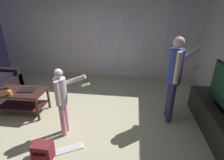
% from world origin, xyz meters
% --- Properties ---
extents(ground_plane, '(6.18, 5.53, 0.02)m').
position_xyz_m(ground_plane, '(0.00, 0.00, -0.01)').
color(ground_plane, '#B3AF8A').
extents(wall_back_with_doors, '(6.18, 0.09, 2.87)m').
position_xyz_m(wall_back_with_doors, '(0.10, 2.73, 1.39)').
color(wall_back_with_doors, silver).
rests_on(wall_back_with_doors, ground_plane).
extents(coffee_table, '(1.01, 0.54, 0.51)m').
position_xyz_m(coffee_table, '(-1.15, 0.39, 0.37)').
color(coffee_table, '#381F18').
rests_on(coffee_table, ground_plane).
extents(tv_stand, '(0.48, 1.75, 0.49)m').
position_xyz_m(tv_stand, '(2.67, 0.29, 0.24)').
color(tv_stand, black).
rests_on(tv_stand, ground_plane).
extents(person_adult, '(0.60, 0.45, 1.65)m').
position_xyz_m(person_adult, '(1.89, 0.53, 0.99)').
color(person_adult, '#393153').
rests_on(person_adult, ground_plane).
extents(person_child, '(0.56, 0.33, 1.23)m').
position_xyz_m(person_child, '(-0.00, -0.13, 0.74)').
color(person_child, pink).
rests_on(person_child, ground_plane).
extents(backpack, '(0.29, 0.23, 0.26)m').
position_xyz_m(backpack, '(-0.14, -0.73, 0.13)').
color(backpack, maroon).
rests_on(backpack, ground_plane).
extents(loose_keyboard, '(0.45, 0.33, 0.02)m').
position_xyz_m(loose_keyboard, '(0.19, -0.51, 0.01)').
color(loose_keyboard, white).
rests_on(loose_keyboard, ground_plane).
extents(laptop_closed, '(0.36, 0.27, 0.02)m').
position_xyz_m(laptop_closed, '(-1.01, 0.43, 0.52)').
color(laptop_closed, black).
rests_on(laptop_closed, coffee_table).
extents(cup_near_edge, '(0.08, 0.08, 0.09)m').
position_xyz_m(cup_near_edge, '(-1.22, 0.19, 0.56)').
color(cup_near_edge, gold).
rests_on(cup_near_edge, coffee_table).
extents(tv_remote_black, '(0.17, 0.14, 0.02)m').
position_xyz_m(tv_remote_black, '(-1.54, 0.41, 0.52)').
color(tv_remote_black, black).
rests_on(tv_remote_black, coffee_table).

